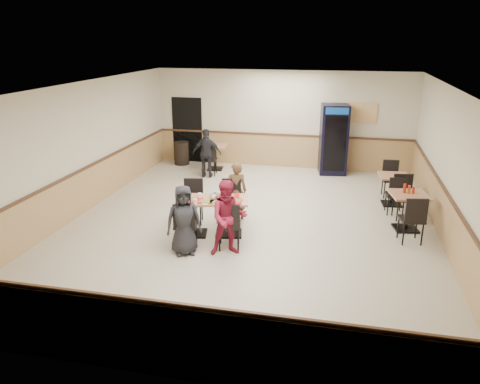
% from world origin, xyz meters
% --- Properties ---
extents(ground, '(10.00, 10.00, 0.00)m').
position_xyz_m(ground, '(0.00, 0.00, 0.00)').
color(ground, beige).
rests_on(ground, ground).
extents(room_shell, '(10.00, 10.00, 10.00)m').
position_xyz_m(room_shell, '(1.78, 2.55, 0.58)').
color(room_shell, silver).
rests_on(room_shell, ground).
extents(main_table, '(1.60, 1.03, 0.79)m').
position_xyz_m(main_table, '(-0.66, -0.68, 0.53)').
color(main_table, black).
rests_on(main_table, ground).
extents(main_chairs, '(1.64, 1.96, 1.00)m').
position_xyz_m(main_chairs, '(-0.71, -0.69, 0.50)').
color(main_chairs, black).
rests_on(main_chairs, ground).
extents(diner_woman_left, '(0.79, 0.68, 1.36)m').
position_xyz_m(diner_woman_left, '(-0.94, -1.66, 0.68)').
color(diner_woman_left, black).
rests_on(diner_woman_left, ground).
extents(diner_woman_right, '(0.86, 0.76, 1.47)m').
position_xyz_m(diner_woman_right, '(-0.11, -1.48, 0.73)').
color(diner_woman_right, maroon).
rests_on(diner_woman_right, ground).
extents(diner_man_opposite, '(0.56, 0.45, 1.33)m').
position_xyz_m(diner_man_opposite, '(-0.37, 0.29, 0.67)').
color(diner_man_opposite, brown).
rests_on(diner_man_opposite, ground).
extents(lone_diner, '(0.87, 0.43, 1.44)m').
position_xyz_m(lone_diner, '(-1.96, 3.33, 0.72)').
color(lone_diner, black).
rests_on(lone_diner, ground).
extents(tabletop_clutter, '(1.32, 0.84, 0.12)m').
position_xyz_m(tabletop_clutter, '(-0.64, -0.74, 0.82)').
color(tabletop_clutter, red).
rests_on(tabletop_clutter, main_table).
extents(side_table_near, '(0.89, 0.89, 0.81)m').
position_xyz_m(side_table_near, '(3.34, 0.49, 0.54)').
color(side_table_near, black).
rests_on(side_table_near, ground).
extents(side_table_near_chair_south, '(0.56, 0.56, 1.03)m').
position_xyz_m(side_table_near_chair_south, '(3.34, -0.16, 0.51)').
color(side_table_near_chair_south, black).
rests_on(side_table_near_chair_south, ground).
extents(side_table_near_chair_north, '(0.56, 0.56, 1.03)m').
position_xyz_m(side_table_near_chair_north, '(3.34, 1.14, 0.51)').
color(side_table_near_chair_north, black).
rests_on(side_table_near_chair_north, ground).
extents(side_table_far, '(0.77, 0.77, 0.76)m').
position_xyz_m(side_table_far, '(3.17, 2.05, 0.50)').
color(side_table_far, black).
rests_on(side_table_far, ground).
extents(side_table_far_chair_south, '(0.49, 0.49, 0.96)m').
position_xyz_m(side_table_far_chair_south, '(3.17, 1.45, 0.48)').
color(side_table_far_chair_south, black).
rests_on(side_table_far_chair_south, ground).
extents(side_table_far_chair_north, '(0.49, 0.49, 0.96)m').
position_xyz_m(side_table_far_chair_north, '(3.17, 2.66, 0.48)').
color(side_table_far_chair_north, black).
rests_on(side_table_far_chair_north, ground).
extents(condiment_caddy, '(0.23, 0.06, 0.20)m').
position_xyz_m(condiment_caddy, '(3.31, 0.54, 0.90)').
color(condiment_caddy, '#B4220C').
rests_on(condiment_caddy, side_table_near).
extents(back_table, '(0.80, 0.80, 0.77)m').
position_xyz_m(back_table, '(-1.96, 4.20, 0.51)').
color(back_table, black).
rests_on(back_table, ground).
extents(back_table_chair_lone, '(0.51, 0.51, 0.97)m').
position_xyz_m(back_table_chair_lone, '(-1.96, 3.59, 0.49)').
color(back_table_chair_lone, black).
rests_on(back_table_chair_lone, ground).
extents(pepsi_cooler, '(0.89, 0.89, 2.08)m').
position_xyz_m(pepsi_cooler, '(1.62, 4.59, 1.04)').
color(pepsi_cooler, black).
rests_on(pepsi_cooler, ground).
extents(trash_bin, '(0.47, 0.47, 0.74)m').
position_xyz_m(trash_bin, '(-3.18, 4.55, 0.37)').
color(trash_bin, black).
rests_on(trash_bin, ground).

